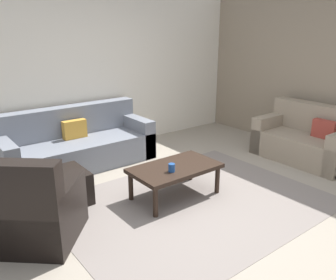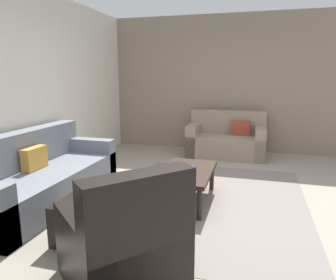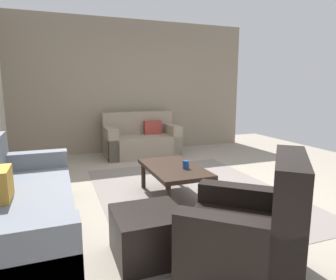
# 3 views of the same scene
# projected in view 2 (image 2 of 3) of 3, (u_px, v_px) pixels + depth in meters

# --- Properties ---
(ground_plane) EXTENTS (8.00, 8.00, 0.00)m
(ground_plane) POSITION_uv_depth(u_px,v_px,m) (209.00, 201.00, 3.99)
(ground_plane) COLOR gray
(rear_partition) EXTENTS (6.00, 0.12, 2.80)m
(rear_partition) POSITION_uv_depth(u_px,v_px,m) (27.00, 88.00, 4.40)
(rear_partition) COLOR silver
(rear_partition) RESTS_ON ground_plane
(stone_feature_panel) EXTENTS (0.12, 5.20, 2.80)m
(stone_feature_panel) POSITION_uv_depth(u_px,v_px,m) (232.00, 84.00, 6.54)
(stone_feature_panel) COLOR gray
(stone_feature_panel) RESTS_ON ground_plane
(area_rug) EXTENTS (3.14, 2.39, 0.01)m
(area_rug) POSITION_uv_depth(u_px,v_px,m) (209.00, 201.00, 3.99)
(area_rug) COLOR slate
(area_rug) RESTS_ON ground_plane
(couch_main) EXTENTS (2.28, 0.91, 0.88)m
(couch_main) POSITION_uv_depth(u_px,v_px,m) (36.00, 179.00, 3.94)
(couch_main) COLOR slate
(couch_main) RESTS_ON ground_plane
(couch_loveseat) EXTENTS (0.83, 1.49, 0.88)m
(couch_loveseat) POSITION_uv_depth(u_px,v_px,m) (227.00, 140.00, 6.27)
(couch_loveseat) COLOR gray
(couch_loveseat) RESTS_ON ground_plane
(armchair_leather) EXTENTS (1.13, 1.13, 0.95)m
(armchair_leather) POSITION_uv_depth(u_px,v_px,m) (126.00, 248.00, 2.35)
(armchair_leather) COLOR black
(armchair_leather) RESTS_ON ground_plane
(ottoman) EXTENTS (0.56, 0.56, 0.40)m
(ottoman) POSITION_uv_depth(u_px,v_px,m) (90.00, 219.00, 3.05)
(ottoman) COLOR black
(ottoman) RESTS_ON ground_plane
(coffee_table) EXTENTS (1.10, 0.64, 0.41)m
(coffee_table) POSITION_uv_depth(u_px,v_px,m) (186.00, 174.00, 3.94)
(coffee_table) COLOR black
(coffee_table) RESTS_ON ground_plane
(cup) EXTENTS (0.08, 0.08, 0.10)m
(cup) POSITION_uv_depth(u_px,v_px,m) (192.00, 170.00, 3.77)
(cup) COLOR #1E478C
(cup) RESTS_ON coffee_table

